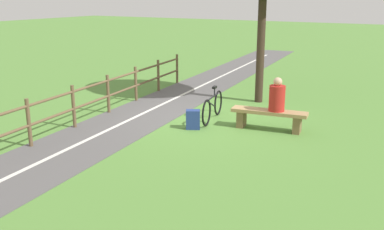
# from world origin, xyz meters

# --- Properties ---
(ground_plane) EXTENTS (80.00, 80.00, 0.00)m
(ground_plane) POSITION_xyz_m (0.00, 0.00, 0.00)
(ground_plane) COLOR #548438
(paved_path) EXTENTS (5.50, 36.02, 0.02)m
(paved_path) POSITION_xyz_m (1.27, 4.00, 0.01)
(paved_path) COLOR #565454
(paved_path) RESTS_ON ground_plane
(path_centre_line) EXTENTS (3.26, 31.85, 0.00)m
(path_centre_line) POSITION_xyz_m (1.27, 4.00, 0.02)
(path_centre_line) COLOR silver
(path_centre_line) RESTS_ON paved_path
(bench) EXTENTS (1.76, 0.61, 0.46)m
(bench) POSITION_xyz_m (-1.70, 0.17, 0.32)
(bench) COLOR #A88456
(bench) RESTS_ON ground_plane
(person_seated) EXTENTS (0.41, 0.41, 0.77)m
(person_seated) POSITION_xyz_m (-1.86, 0.14, 0.79)
(person_seated) COLOR #B2231E
(person_seated) RESTS_ON bench
(bicycle) EXTENTS (0.37, 1.66, 0.83)m
(bicycle) POSITION_xyz_m (-0.22, 0.11, 0.34)
(bicycle) COLOR black
(bicycle) RESTS_ON ground_plane
(backpack) EXTENTS (0.38, 0.36, 0.45)m
(backpack) POSITION_xyz_m (-0.16, 0.98, 0.22)
(backpack) COLOR navy
(backpack) RESTS_ON ground_plane
(fence_roadside) EXTENTS (1.51, 11.50, 1.01)m
(fence_roadside) POSITION_xyz_m (2.29, 2.29, 0.60)
(fence_roadside) COLOR brown
(fence_roadside) RESTS_ON ground_plane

